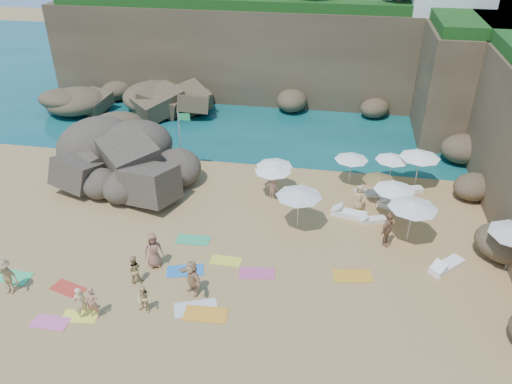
% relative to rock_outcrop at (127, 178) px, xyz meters
% --- Properties ---
extents(ground, '(120.00, 120.00, 0.00)m').
position_rel_rock_outcrop_xyz_m(ground, '(7.31, -6.67, 0.00)').
color(ground, tan).
rests_on(ground, ground).
extents(seawater, '(120.00, 120.00, 0.00)m').
position_rel_rock_outcrop_xyz_m(seawater, '(7.31, 23.33, 0.00)').
color(seawater, '#0C4751').
rests_on(seawater, ground).
extents(cliff_back, '(44.00, 8.00, 8.00)m').
position_rel_rock_outcrop_xyz_m(cliff_back, '(9.31, 18.33, 4.00)').
color(cliff_back, brown).
rests_on(cliff_back, ground).
extents(cliff_corner, '(10.00, 12.00, 8.00)m').
position_rel_rock_outcrop_xyz_m(cliff_corner, '(24.31, 13.33, 4.00)').
color(cliff_corner, brown).
rests_on(cliff_corner, ground).
extents(rock_promontory, '(12.00, 7.00, 2.00)m').
position_rel_rock_outcrop_xyz_m(rock_promontory, '(-3.69, 9.33, 0.00)').
color(rock_promontory, brown).
rests_on(rock_promontory, ground).
extents(marina_masts, '(3.10, 0.10, 6.00)m').
position_rel_rock_outcrop_xyz_m(marina_masts, '(-9.19, 23.33, 3.00)').
color(marina_masts, white).
rests_on(marina_masts, ground).
extents(rock_outcrop, '(9.59, 8.19, 3.28)m').
position_rel_rock_outcrop_xyz_m(rock_outcrop, '(0.00, 0.00, 0.00)').
color(rock_outcrop, brown).
rests_on(rock_outcrop, ground).
extents(flag_pole, '(0.83, 0.09, 4.23)m').
position_rel_rock_outcrop_xyz_m(flag_pole, '(3.45, 1.64, 2.70)').
color(flag_pole, silver).
rests_on(flag_pole, ground).
extents(parasol_0, '(2.25, 2.25, 2.12)m').
position_rel_rock_outcrop_xyz_m(parasol_0, '(9.81, -0.03, 1.95)').
color(parasol_0, silver).
rests_on(parasol_0, ground).
extents(parasol_1, '(2.11, 2.11, 2.00)m').
position_rel_rock_outcrop_xyz_m(parasol_1, '(16.97, 2.29, 1.83)').
color(parasol_1, silver).
rests_on(parasol_1, ground).
extents(parasol_2, '(2.14, 2.14, 2.02)m').
position_rel_rock_outcrop_xyz_m(parasol_2, '(14.45, 1.86, 1.85)').
color(parasol_2, silver).
rests_on(parasol_2, ground).
extents(parasol_3, '(2.52, 2.52, 2.38)m').
position_rel_rock_outcrop_xyz_m(parasol_3, '(18.62, 2.28, 2.19)').
color(parasol_3, silver).
rests_on(parasol_3, ground).
extents(parasol_4, '(2.31, 2.31, 2.18)m').
position_rel_rock_outcrop_xyz_m(parasol_4, '(16.84, -1.83, 2.00)').
color(parasol_4, silver).
rests_on(parasol_4, ground).
extents(parasol_5, '(2.25, 2.25, 2.13)m').
position_rel_rock_outcrop_xyz_m(parasol_5, '(9.82, -0.68, 1.95)').
color(parasol_5, silver).
rests_on(parasol_5, ground).
extents(parasol_6, '(1.97, 1.97, 1.86)m').
position_rel_rock_outcrop_xyz_m(parasol_6, '(16.09, -0.29, 1.71)').
color(parasol_6, silver).
rests_on(parasol_6, ground).
extents(parasol_7, '(2.58, 2.58, 2.44)m').
position_rel_rock_outcrop_xyz_m(parasol_7, '(17.63, -3.92, 2.24)').
color(parasol_7, silver).
rests_on(parasol_7, ground).
extents(parasol_9, '(2.54, 2.54, 2.41)m').
position_rel_rock_outcrop_xyz_m(parasol_9, '(11.68, -3.72, 2.21)').
color(parasol_9, silver).
rests_on(parasol_9, ground).
extents(lounger_0, '(2.11, 1.03, 0.31)m').
position_rel_rock_outcrop_xyz_m(lounger_0, '(14.50, -2.09, 0.16)').
color(lounger_0, white).
rests_on(lounger_0, ground).
extents(lounger_1, '(1.86, 1.09, 0.27)m').
position_rel_rock_outcrop_xyz_m(lounger_1, '(18.15, 1.38, 0.14)').
color(lounger_1, white).
rests_on(lounger_1, ground).
extents(lounger_2, '(1.63, 0.97, 0.24)m').
position_rel_rock_outcrop_xyz_m(lounger_2, '(15.83, -2.45, 0.12)').
color(lounger_2, silver).
rests_on(lounger_2, ground).
extents(lounger_3, '(2.16, 1.46, 0.32)m').
position_rel_rock_outcrop_xyz_m(lounger_3, '(17.19, -0.84, 0.16)').
color(lounger_3, white).
rests_on(lounger_3, ground).
extents(lounger_4, '(1.90, 0.89, 0.28)m').
position_rel_rock_outcrop_xyz_m(lounger_4, '(15.71, 0.49, 0.14)').
color(lounger_4, silver).
rests_on(lounger_4, ground).
extents(lounger_5, '(1.89, 1.88, 0.31)m').
position_rel_rock_outcrop_xyz_m(lounger_5, '(19.37, -6.07, 0.16)').
color(lounger_5, white).
rests_on(lounger_5, ground).
extents(towel_1, '(1.61, 0.82, 0.03)m').
position_rel_rock_outcrop_xyz_m(towel_1, '(1.87, -12.91, 0.01)').
color(towel_1, '#E85A9F').
rests_on(towel_1, ground).
extents(towel_2, '(1.99, 1.09, 0.03)m').
position_rel_rock_outcrop_xyz_m(towel_2, '(8.39, -11.25, 0.02)').
color(towel_2, orange).
rests_on(towel_2, ground).
extents(towel_3, '(1.94, 1.03, 0.03)m').
position_rel_rock_outcrop_xyz_m(towel_3, '(-1.58, -10.45, 0.02)').
color(towel_3, '#39C771').
rests_on(towel_3, ground).
extents(towel_4, '(1.62, 0.95, 0.03)m').
position_rel_rock_outcrop_xyz_m(towel_4, '(2.97, -12.34, 0.01)').
color(towel_4, '#F7F841').
rests_on(towel_4, ground).
extents(towel_5, '(2.15, 1.59, 0.03)m').
position_rel_rock_outcrop_xyz_m(towel_5, '(7.86, -10.95, 0.02)').
color(towel_5, silver).
rests_on(towel_5, ground).
extents(towel_7, '(1.79, 1.23, 0.03)m').
position_rel_rock_outcrop_xyz_m(towel_7, '(1.55, -10.75, 0.01)').
color(towel_7, red).
rests_on(towel_7, ground).
extents(towel_8, '(1.99, 1.38, 0.03)m').
position_rel_rock_outcrop_xyz_m(towel_8, '(6.61, -8.52, 0.02)').
color(towel_8, blue).
rests_on(towel_8, ground).
extents(towel_9, '(1.86, 1.10, 0.03)m').
position_rel_rock_outcrop_xyz_m(towel_9, '(10.14, -8.09, 0.02)').
color(towel_9, '#CC4F82').
rests_on(towel_9, ground).
extents(towel_10, '(2.04, 1.27, 0.03)m').
position_rel_rock_outcrop_xyz_m(towel_10, '(14.78, -7.47, 0.02)').
color(towel_10, orange).
rests_on(towel_10, ground).
extents(towel_11, '(1.83, 0.96, 0.03)m').
position_rel_rock_outcrop_xyz_m(towel_11, '(6.27, -5.96, 0.02)').
color(towel_11, '#30AA6A').
rests_on(towel_11, ground).
extents(towel_12, '(1.59, 0.84, 0.03)m').
position_rel_rock_outcrop_xyz_m(towel_12, '(8.42, -7.41, 0.01)').
color(towel_12, '#D8E23B').
rests_on(towel_12, ground).
extents(person_stand_1, '(0.88, 0.79, 1.51)m').
position_rel_rock_outcrop_xyz_m(person_stand_1, '(4.51, -9.71, 0.75)').
color(person_stand_1, tan).
rests_on(person_stand_1, ground).
extents(person_stand_2, '(1.05, 0.74, 1.50)m').
position_rel_rock_outcrop_xyz_m(person_stand_2, '(9.84, -0.82, 0.75)').
color(person_stand_2, '#E39A81').
rests_on(person_stand_2, ground).
extents(person_stand_3, '(1.01, 1.21, 1.94)m').
position_rel_rock_outcrop_xyz_m(person_stand_3, '(16.46, -4.55, 0.97)').
color(person_stand_3, '#9A6E4D').
rests_on(person_stand_3, ground).
extents(person_stand_4, '(0.89, 0.78, 1.60)m').
position_rel_rock_outcrop_xyz_m(person_stand_4, '(15.01, -1.25, 0.80)').
color(person_stand_4, tan).
rests_on(person_stand_4, ground).
extents(person_stand_5, '(1.40, 0.44, 1.50)m').
position_rel_rock_outcrop_xyz_m(person_stand_5, '(2.74, 1.76, 0.75)').
color(person_stand_5, '#A27551').
rests_on(person_stand_5, ground).
extents(person_stand_6, '(0.66, 0.70, 1.62)m').
position_rel_rock_outcrop_xyz_m(person_stand_6, '(3.09, -12.30, 0.81)').
color(person_stand_6, '#F3CD8A').
rests_on(person_stand_6, ground).
extents(person_lie_0, '(1.20, 1.84, 0.49)m').
position_rel_rock_outcrop_xyz_m(person_lie_0, '(-0.97, -11.45, 0.24)').
color(person_lie_0, '#A28351').
rests_on(person_lie_0, ground).
extents(person_lie_2, '(1.70, 2.10, 0.50)m').
position_rel_rock_outcrop_xyz_m(person_lie_2, '(5.02, -8.40, 0.25)').
color(person_lie_2, '#925F49').
rests_on(person_lie_2, ground).
extents(person_lie_3, '(2.39, 2.41, 0.47)m').
position_rel_rock_outcrop_xyz_m(person_lie_3, '(7.46, -9.98, 0.24)').
color(person_lie_3, tan).
rests_on(person_lie_3, ground).
extents(person_lie_4, '(0.57, 1.57, 0.38)m').
position_rel_rock_outcrop_xyz_m(person_lie_4, '(3.64, -12.22, 0.19)').
color(person_lie_4, tan).
rests_on(person_lie_4, ground).
extents(person_lie_5, '(0.94, 1.51, 0.53)m').
position_rel_rock_outcrop_xyz_m(person_lie_5, '(5.71, -11.55, 0.27)').
color(person_lie_5, '#E1BD80').
rests_on(person_lie_5, ground).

